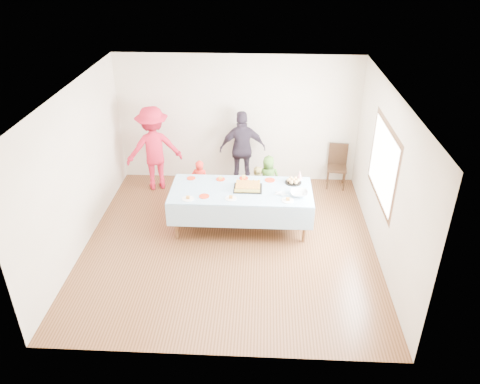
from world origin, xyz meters
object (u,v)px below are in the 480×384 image
object	(u,v)px
adult_left	(154,148)
birthday_cake	(248,187)
dining_chair	(337,163)
party_table	(241,192)

from	to	relation	value
adult_left	birthday_cake	bearing A→B (deg)	125.99
dining_chair	adult_left	distance (m)	3.83
party_table	dining_chair	world-z (taller)	dining_chair
birthday_cake	party_table	bearing A→B (deg)	-160.19
dining_chair	birthday_cake	bearing A→B (deg)	-129.65
party_table	dining_chair	size ratio (longest dim) A/B	2.74
adult_left	party_table	bearing A→B (deg)	123.47
party_table	birthday_cake	bearing A→B (deg)	19.81
adult_left	dining_chair	bearing A→B (deg)	166.15
birthday_cake	dining_chair	xyz separation A→B (m)	(1.82, 1.72, -0.31)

